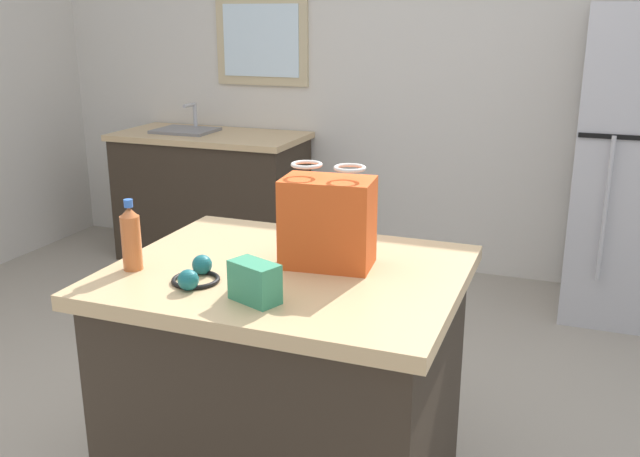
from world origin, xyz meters
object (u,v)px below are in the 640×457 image
at_px(small_box, 255,282).
at_px(ear_defenders, 196,275).
at_px(shopping_bag, 328,222).
at_px(bottle, 131,238).
at_px(kitchen_island, 289,386).

relative_size(small_box, ear_defenders, 0.75).
bearing_deg(ear_defenders, small_box, -17.35).
relative_size(shopping_bag, bottle, 1.45).
distance_m(kitchen_island, small_box, 0.57).
distance_m(shopping_bag, ear_defenders, 0.45).
relative_size(kitchen_island, ear_defenders, 5.69).
xyz_separation_m(kitchen_island, bottle, (-0.46, -0.18, 0.54)).
distance_m(kitchen_island, bottle, 0.73).
bearing_deg(ear_defenders, kitchen_island, 44.27).
height_order(shopping_bag, ear_defenders, shopping_bag).
xyz_separation_m(shopping_bag, ear_defenders, (-0.33, -0.29, -0.13)).
xyz_separation_m(shopping_bag, small_box, (-0.09, -0.36, -0.09)).
xyz_separation_m(kitchen_island, shopping_bag, (0.11, 0.08, 0.58)).
relative_size(kitchen_island, bottle, 4.80).
distance_m(kitchen_island, ear_defenders, 0.55).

